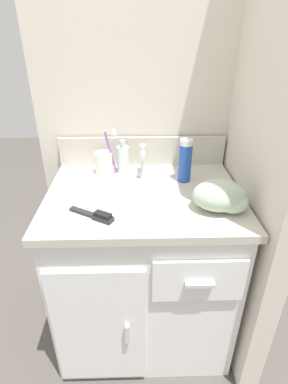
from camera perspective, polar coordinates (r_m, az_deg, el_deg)
The scene contains 11 objects.
ground_plane at distance 1.68m, azimuth -0.03°, elevation -23.86°, with size 6.00×6.00×0.00m, color #4C4742.
wall_back at distance 1.37m, azimuth -0.43°, elevation 19.07°, with size 0.93×0.08×2.20m, color beige.
wall_right at distance 1.14m, azimuth 22.84°, elevation 14.85°, with size 0.08×0.65×2.20m, color beige.
vanity at distance 1.38m, azimuth -0.08°, elevation -13.86°, with size 0.75×0.59×0.77m.
backsplash at distance 1.39m, azimuth -0.34°, elevation 7.82°, with size 0.75×0.02×0.13m.
sink_faucet at distance 1.29m, azimuth -0.23°, elevation 5.27°, with size 0.09×0.09×0.14m.
toothbrush_cup at distance 1.31m, azimuth -7.62°, elevation 5.60°, with size 0.10×0.08×0.20m.
soap_dispenser at distance 1.31m, azimuth -4.03°, elevation 6.39°, with size 0.05×0.06×0.15m.
shaving_cream_can at distance 1.23m, azimuth 7.84°, elevation 5.91°, with size 0.05×0.05×0.18m.
hairbrush at distance 1.02m, azimuth -9.01°, elevation -4.45°, with size 0.16×0.11×0.03m.
hand_towel at distance 1.07m, azimuth 14.70°, elevation -0.90°, with size 0.19×0.14×0.11m.
Camera 1 is at (-0.03, -1.01, 1.33)m, focal length 28.00 mm.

